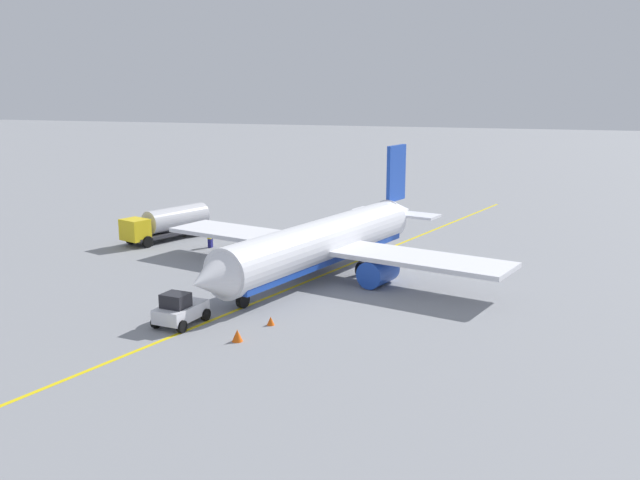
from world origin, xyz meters
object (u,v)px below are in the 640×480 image
safety_cone_nose (271,321)px  refueling_worker (210,239)px  fuel_tanker (168,222)px  pushback_tug (180,310)px  safety_cone_wingtip (237,335)px  airplane (323,243)px

safety_cone_nose → refueling_worker: bearing=-145.2°
fuel_tanker → pushback_tug: fuel_tanker is taller
safety_cone_wingtip → fuel_tanker: bearing=-143.9°
pushback_tug → fuel_tanker: bearing=-150.0°
pushback_tug → safety_cone_nose: pushback_tug is taller
pushback_tug → safety_cone_wingtip: size_ratio=5.18×
pushback_tug → safety_cone_nose: 5.89m
refueling_worker → safety_cone_wingtip: size_ratio=2.30×
airplane → fuel_tanker: 20.47m
refueling_worker → safety_cone_wingtip: 25.84m
refueling_worker → fuel_tanker: bearing=-110.6°
fuel_tanker → airplane: bearing=65.4°
airplane → pushback_tug: bearing=-20.4°
fuel_tanker → safety_cone_wingtip: (24.68, 17.98, -1.35)m
fuel_tanker → safety_cone_nose: fuel_tanker is taller
pushback_tug → safety_cone_wingtip: (1.75, 4.74, -0.64)m
airplane → fuel_tanker: size_ratio=2.91×
fuel_tanker → pushback_tug: bearing=30.0°
airplane → pushback_tug: size_ratio=7.94×
refueling_worker → safety_cone_wingtip: (22.62, 12.49, -0.45)m
safety_cone_nose → safety_cone_wingtip: 3.49m
fuel_tanker → pushback_tug: size_ratio=2.73×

